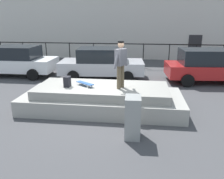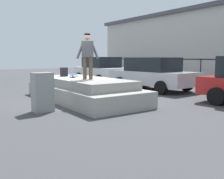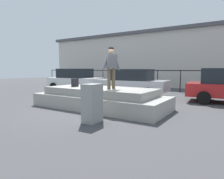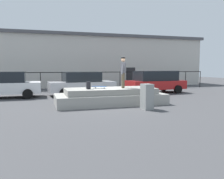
# 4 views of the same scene
# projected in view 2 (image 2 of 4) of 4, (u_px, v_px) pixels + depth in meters

# --- Properties ---
(ground_plane) EXTENTS (60.00, 60.00, 0.00)m
(ground_plane) POSITION_uv_depth(u_px,v_px,m) (77.00, 100.00, 10.14)
(ground_plane) COLOR #424244
(concrete_ledge) EXTENTS (5.89, 2.44, 0.88)m
(concrete_ledge) POSITION_uv_depth(u_px,v_px,m) (82.00, 90.00, 10.04)
(concrete_ledge) COLOR #9E9B93
(concrete_ledge) RESTS_ON ground_plane
(skateboarder) EXTENTS (0.48, 0.77, 1.66)m
(skateboarder) POSITION_uv_depth(u_px,v_px,m) (88.00, 53.00, 9.23)
(skateboarder) COLOR brown
(skateboarder) RESTS_ON concrete_ledge
(skateboard) EXTENTS (0.75, 0.62, 0.12)m
(skateboard) POSITION_uv_depth(u_px,v_px,m) (74.00, 75.00, 10.46)
(skateboard) COLOR #264C8C
(skateboard) RESTS_ON concrete_ledge
(backpack) EXTENTS (0.22, 0.29, 0.38)m
(backpack) POSITION_uv_depth(u_px,v_px,m) (64.00, 72.00, 10.86)
(backpack) COLOR black
(backpack) RESTS_ON concrete_ledge
(car_white_sedan_near) EXTENTS (4.33, 2.25, 1.73)m
(car_white_sedan_near) POSITION_uv_depth(u_px,v_px,m) (101.00, 70.00, 17.27)
(car_white_sedan_near) COLOR white
(car_white_sedan_near) RESTS_ON ground_plane
(car_silver_sedan_mid) EXTENTS (4.75, 2.47, 1.69)m
(car_silver_sedan_mid) POSITION_uv_depth(u_px,v_px,m) (152.00, 73.00, 13.21)
(car_silver_sedan_mid) COLOR #B7B7BC
(car_silver_sedan_mid) RESTS_ON ground_plane
(utility_box) EXTENTS (0.46, 0.61, 1.22)m
(utility_box) POSITION_uv_depth(u_px,v_px,m) (43.00, 92.00, 7.87)
(utility_box) COLOR gray
(utility_box) RESTS_ON ground_plane
(fence_row) EXTENTS (24.06, 0.06, 1.63)m
(fence_row) POSITION_uv_depth(u_px,v_px,m) (201.00, 68.00, 14.51)
(fence_row) COLOR black
(fence_row) RESTS_ON ground_plane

